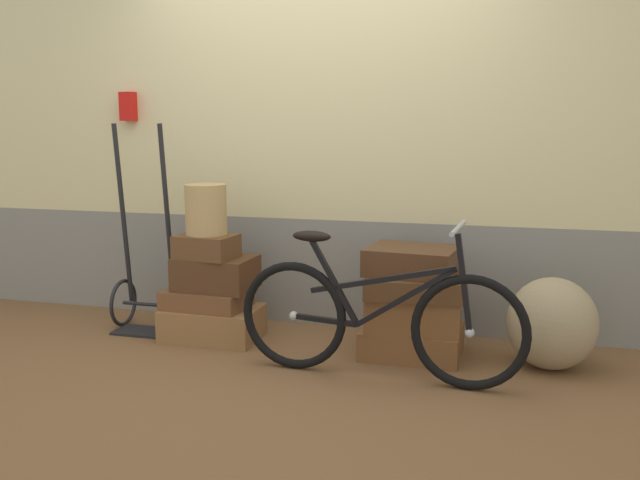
{
  "coord_description": "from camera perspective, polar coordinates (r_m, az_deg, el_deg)",
  "views": [
    {
      "loc": [
        1.22,
        -3.67,
        1.37
      ],
      "look_at": [
        0.16,
        0.17,
        0.69
      ],
      "focal_mm": 38.47,
      "sensor_mm": 36.0,
      "label": 1
    }
  ],
  "objects": [
    {
      "name": "ground",
      "position": [
        4.11,
        -2.86,
        -10.31
      ],
      "size": [
        9.2,
        5.2,
        0.06
      ],
      "primitive_type": "cube",
      "color": "brown"
    },
    {
      "name": "station_building",
      "position": [
        4.67,
        0.4,
        9.64
      ],
      "size": [
        7.2,
        0.74,
        2.73
      ],
      "color": "gray",
      "rests_on": "ground"
    },
    {
      "name": "suitcase_0",
      "position": [
        4.51,
        -8.92,
        -6.83
      ],
      "size": [
        0.61,
        0.42,
        0.2
      ],
      "primitive_type": "cube",
      "rotation": [
        0.0,
        0.0,
        0.02
      ],
      "color": "olive",
      "rests_on": "ground"
    },
    {
      "name": "suitcase_1",
      "position": [
        4.48,
        -9.4,
        -4.8
      ],
      "size": [
        0.53,
        0.39,
        0.12
      ],
      "primitive_type": "cube",
      "rotation": [
        0.0,
        0.0,
        -0.05
      ],
      "color": "brown",
      "rests_on": "suitcase_0"
    },
    {
      "name": "suitcase_2",
      "position": [
        4.45,
        -8.65,
        -2.72
      ],
      "size": [
        0.49,
        0.38,
        0.21
      ],
      "primitive_type": "cube",
      "rotation": [
        0.0,
        0.0,
        -0.03
      ],
      "color": "#4C2D19",
      "rests_on": "suitcase_1"
    },
    {
      "name": "suitcase_3",
      "position": [
        4.39,
        -9.42,
        -0.54
      ],
      "size": [
        0.39,
        0.31,
        0.15
      ],
      "primitive_type": "cube",
      "rotation": [
        0.0,
        0.0,
        -0.11
      ],
      "color": "brown",
      "rests_on": "suitcase_2"
    },
    {
      "name": "suitcase_4",
      "position": [
        4.2,
        7.67,
        -8.3
      ],
      "size": [
        0.59,
        0.48,
        0.17
      ],
      "primitive_type": "cube",
      "rotation": [
        0.0,
        0.0,
        -0.02
      ],
      "color": "brown",
      "rests_on": "ground"
    },
    {
      "name": "suitcase_5",
      "position": [
        4.12,
        7.81,
        -5.93
      ],
      "size": [
        0.56,
        0.43,
        0.2
      ],
      "primitive_type": "cube",
      "rotation": [
        0.0,
        0.0,
        0.05
      ],
      "color": "brown",
      "rests_on": "suitcase_4"
    },
    {
      "name": "suitcase_6",
      "position": [
        4.08,
        7.96,
        -3.76
      ],
      "size": [
        0.6,
        0.47,
        0.12
      ],
      "primitive_type": "cube",
      "rotation": [
        0.0,
        0.0,
        0.07
      ],
      "color": "brown",
      "rests_on": "suitcase_5"
    },
    {
      "name": "suitcase_7",
      "position": [
        4.08,
        7.65,
        -1.73
      ],
      "size": [
        0.55,
        0.46,
        0.16
      ],
      "primitive_type": "cube",
      "rotation": [
        0.0,
        0.0,
        -0.11
      ],
      "color": "#4C2D19",
      "rests_on": "suitcase_6"
    },
    {
      "name": "wicker_basket",
      "position": [
        4.38,
        -9.47,
        2.52
      ],
      "size": [
        0.26,
        0.26,
        0.32
      ],
      "primitive_type": "cylinder",
      "color": "tan",
      "rests_on": "suitcase_3"
    },
    {
      "name": "luggage_trolley",
      "position": [
        4.76,
        -14.2,
        -3.65
      ],
      "size": [
        0.41,
        0.38,
        1.38
      ],
      "color": "black",
      "rests_on": "ground"
    },
    {
      "name": "burlap_sack",
      "position": [
        4.09,
        18.73,
        -6.61
      ],
      "size": [
        0.5,
        0.42,
        0.53
      ],
      "primitive_type": "ellipsoid",
      "color": "#9E8966",
      "rests_on": "ground"
    },
    {
      "name": "bicycle",
      "position": [
        3.72,
        4.75,
        -6.56
      ],
      "size": [
        1.59,
        0.46,
        0.86
      ],
      "color": "black",
      "rests_on": "ground"
    }
  ]
}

